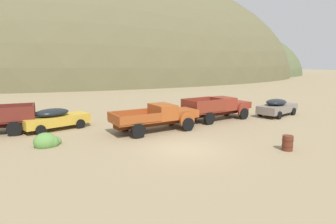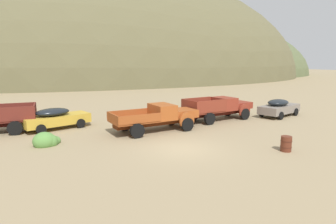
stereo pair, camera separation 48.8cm
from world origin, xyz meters
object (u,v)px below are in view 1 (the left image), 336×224
object	(u,v)px
truck_oxide_orange	(162,117)
truck_rust_red	(222,108)
car_primer_gray	(278,107)
oil_drum_foreground	(288,143)
car_faded_yellow	(58,118)

from	to	relation	value
truck_oxide_orange	truck_rust_red	xyz separation A→B (m)	(6.29, 1.55, 0.02)
car_primer_gray	oil_drum_foreground	xyz separation A→B (m)	(-7.54, -8.17, -0.39)
car_faded_yellow	truck_oxide_orange	bearing A→B (deg)	-45.54
truck_rust_red	car_primer_gray	xyz separation A→B (m)	(5.68, -0.75, -0.20)
car_primer_gray	truck_oxide_orange	bearing A→B (deg)	165.56
car_faded_yellow	truck_rust_red	world-z (taller)	truck_rust_red
car_primer_gray	oil_drum_foreground	bearing A→B (deg)	-150.97
truck_rust_red	car_primer_gray	world-z (taller)	truck_rust_red
truck_oxide_orange	truck_rust_red	bearing A→B (deg)	7.79
car_faded_yellow	car_primer_gray	distance (m)	18.91
car_faded_yellow	truck_rust_red	xyz separation A→B (m)	(13.03, -1.96, 0.20)
car_faded_yellow	car_primer_gray	world-z (taller)	same
truck_rust_red	car_faded_yellow	bearing A→B (deg)	162.93
car_faded_yellow	car_primer_gray	bearing A→B (deg)	-26.28
car_faded_yellow	oil_drum_foreground	distance (m)	15.60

